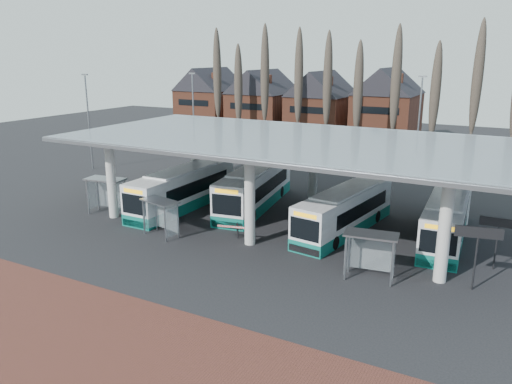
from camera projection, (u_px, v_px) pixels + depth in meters
The scene contains 18 objects.
ground at pixel (231, 257), 31.01m from camera, with size 140.00×140.00×0.00m, color black.
brick_strip at pixel (83, 356), 20.81m from camera, with size 70.00×10.00×0.03m, color #502720.
station_canopy at pixel (286, 146), 36.29m from camera, with size 32.00×16.00×6.34m.
poplar_row at pixel (379, 85), 56.71m from camera, with size 45.10×1.10×14.50m.
townhouse_row at pixel (291, 98), 73.98m from camera, with size 36.80×10.30×12.25m.
lamp_post_a at pixel (194, 117), 56.46m from camera, with size 0.80×0.16×10.17m.
lamp_post_b at pixel (418, 126), 48.96m from camera, with size 0.80×0.16×10.17m.
lamp_post_d at pixel (89, 120), 53.30m from camera, with size 0.80×0.16×10.17m.
bus_0 at pixel (184, 189), 40.65m from camera, with size 2.58×11.74×3.26m.
bus_1 at pixel (255, 188), 40.87m from camera, with size 4.32×12.25×3.33m.
bus_2 at pixel (345, 211), 35.20m from camera, with size 3.91×11.29×3.08m.
bus_3 at pixel (446, 219), 33.59m from camera, with size 2.93×11.13×3.06m.
shelter_0 at pixel (107, 188), 39.06m from camera, with size 3.23×1.92×2.84m.
shelter_1 at pixel (162, 210), 34.21m from camera, with size 3.00×1.97×2.56m.
shelter_2 at pixel (371, 245), 27.55m from camera, with size 3.08×1.85×2.70m.
info_sign_0 at pixel (478, 237), 25.91m from camera, with size 2.35×0.61×3.53m.
info_sign_1 at pixel (499, 227), 28.53m from camera, with size 2.11×0.18×3.14m.
barrier at pixel (235, 228), 33.55m from camera, with size 2.22×0.88×1.13m.
Camera 1 is at (14.98, -24.66, 12.16)m, focal length 35.00 mm.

